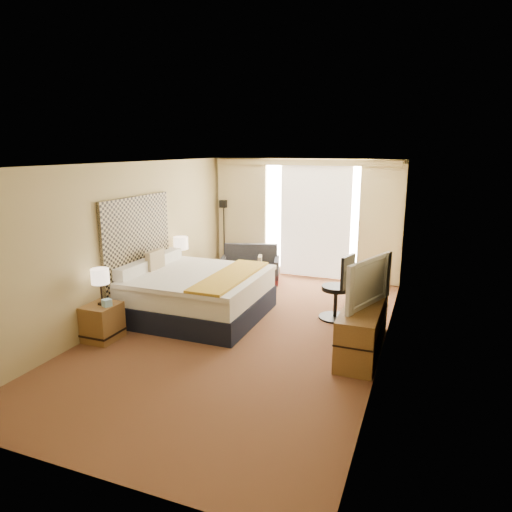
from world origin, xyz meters
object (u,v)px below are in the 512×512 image
(loveseat, at_px, (250,270))
(desk_chair, at_px, (339,291))
(lamp_right, at_px, (181,244))
(nightstand_left, at_px, (102,322))
(media_dresser, at_px, (363,327))
(lamp_left, at_px, (100,277))
(television, at_px, (362,280))
(nightstand_right, at_px, (186,279))
(floor_lamp, at_px, (224,221))
(bed, at_px, (195,293))

(loveseat, height_order, desk_chair, desk_chair)
(lamp_right, bearing_deg, nightstand_left, -89.16)
(nightstand_left, bearing_deg, media_dresser, 15.84)
(nightstand_left, xyz_separation_m, desk_chair, (3.14, 2.12, 0.23))
(lamp_left, xyz_separation_m, lamp_right, (-0.05, 2.41, 0.03))
(nightstand_left, bearing_deg, desk_chair, 33.99)
(television, bearing_deg, nightstand_right, 88.17)
(loveseat, relative_size, lamp_right, 2.35)
(floor_lamp, bearing_deg, lamp_right, -90.63)
(nightstand_right, bearing_deg, television, -22.10)
(loveseat, xyz_separation_m, television, (2.74, -2.66, 0.78))
(nightstand_left, height_order, lamp_left, lamp_left)
(bed, xyz_separation_m, desk_chair, (2.34, 0.71, 0.10))
(floor_lamp, relative_size, desk_chair, 1.47)
(nightstand_right, bearing_deg, lamp_right, -114.22)
(desk_chair, bearing_deg, nightstand_right, -172.39)
(desk_chair, height_order, lamp_right, lamp_right)
(lamp_left, distance_m, television, 3.77)
(desk_chair, relative_size, lamp_left, 2.04)
(desk_chair, bearing_deg, bed, -148.49)
(television, bearing_deg, desk_chair, 44.96)
(loveseat, relative_size, floor_lamp, 0.84)
(nightstand_left, height_order, lamp_right, lamp_right)
(nightstand_right, height_order, lamp_right, lamp_right)
(lamp_left, bearing_deg, nightstand_right, 90.34)
(nightstand_left, distance_m, loveseat, 3.79)
(bed, bearing_deg, loveseat, 87.36)
(bed, bearing_deg, nightstand_right, 126.44)
(bed, relative_size, loveseat, 1.62)
(bed, bearing_deg, floor_lamp, 105.61)
(nightstand_right, distance_m, bed, 1.37)
(desk_chair, distance_m, lamp_right, 3.23)
(loveseat, xyz_separation_m, floor_lamp, (-0.93, 0.67, 0.91))
(television, bearing_deg, loveseat, 66.07)
(nightstand_left, bearing_deg, lamp_right, 90.84)
(lamp_right, relative_size, television, 0.51)
(nightstand_right, relative_size, bed, 0.25)
(nightstand_right, height_order, bed, bed)
(floor_lamp, bearing_deg, media_dresser, -41.62)
(nightstand_left, relative_size, loveseat, 0.40)
(floor_lamp, distance_m, lamp_right, 1.94)
(nightstand_right, relative_size, media_dresser, 0.31)
(media_dresser, bearing_deg, lamp_right, 159.84)
(media_dresser, distance_m, loveseat, 3.83)
(television, bearing_deg, media_dresser, -36.72)
(media_dresser, xyz_separation_m, lamp_left, (-3.69, -1.04, 0.63))
(desk_chair, xyz_separation_m, lamp_left, (-3.13, -2.11, 0.48))
(media_dresser, xyz_separation_m, lamp_right, (-3.74, 1.37, 0.66))
(loveseat, relative_size, desk_chair, 1.23)
(lamp_left, bearing_deg, loveseat, 76.23)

